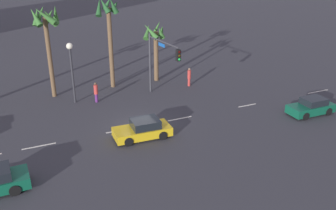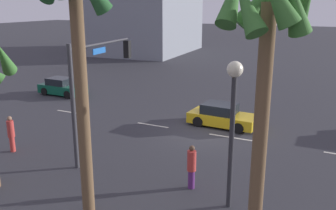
{
  "view_description": "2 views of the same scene",
  "coord_description": "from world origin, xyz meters",
  "px_view_note": "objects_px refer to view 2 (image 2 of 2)",
  "views": [
    {
      "loc": [
        -8.68,
        -24.0,
        12.34
      ],
      "look_at": [
        2.33,
        -0.22,
        1.49
      ],
      "focal_mm": 38.87,
      "sensor_mm": 36.0,
      "label": 1
    },
    {
      "loc": [
        -6.82,
        19.2,
        7.32
      ],
      "look_at": [
        2.67,
        -0.48,
        1.28
      ],
      "focal_mm": 39.69,
      "sensor_mm": 36.0,
      "label": 2
    }
  ],
  "objects_px": {
    "car_4": "(62,87)",
    "streetlamp": "(233,106)",
    "car_0": "(222,116)",
    "palm_tree_2": "(267,35)",
    "pedestrian_1": "(11,133)",
    "traffic_signal": "(96,76)",
    "pedestrian_0": "(192,166)",
    "palm_tree_1": "(79,33)"
  },
  "relations": [
    {
      "from": "car_4",
      "to": "streetlamp",
      "type": "height_order",
      "value": "streetlamp"
    },
    {
      "from": "car_0",
      "to": "palm_tree_2",
      "type": "xyz_separation_m",
      "value": [
        -4.56,
        11.25,
        5.89
      ]
    },
    {
      "from": "car_4",
      "to": "pedestrian_1",
      "type": "height_order",
      "value": "pedestrian_1"
    },
    {
      "from": "palm_tree_2",
      "to": "traffic_signal",
      "type": "bearing_deg",
      "value": -27.36
    },
    {
      "from": "car_4",
      "to": "pedestrian_0",
      "type": "height_order",
      "value": "pedestrian_0"
    },
    {
      "from": "car_4",
      "to": "palm_tree_2",
      "type": "relative_size",
      "value": 0.47
    },
    {
      "from": "car_0",
      "to": "pedestrian_0",
      "type": "relative_size",
      "value": 2.27
    },
    {
      "from": "palm_tree_1",
      "to": "palm_tree_2",
      "type": "relative_size",
      "value": 1.04
    },
    {
      "from": "car_4",
      "to": "traffic_signal",
      "type": "xyz_separation_m",
      "value": [
        -9.97,
        8.63,
        3.25
      ]
    },
    {
      "from": "car_0",
      "to": "streetlamp",
      "type": "relative_size",
      "value": 0.77
    },
    {
      "from": "streetlamp",
      "to": "palm_tree_2",
      "type": "bearing_deg",
      "value": 121.7
    },
    {
      "from": "traffic_signal",
      "to": "car_0",
      "type": "bearing_deg",
      "value": -122.66
    },
    {
      "from": "traffic_signal",
      "to": "streetlamp",
      "type": "distance_m",
      "value": 7.72
    },
    {
      "from": "traffic_signal",
      "to": "pedestrian_0",
      "type": "distance_m",
      "value": 6.5
    },
    {
      "from": "traffic_signal",
      "to": "palm_tree_2",
      "type": "height_order",
      "value": "palm_tree_2"
    },
    {
      "from": "car_0",
      "to": "palm_tree_2",
      "type": "height_order",
      "value": "palm_tree_2"
    },
    {
      "from": "streetlamp",
      "to": "pedestrian_1",
      "type": "distance_m",
      "value": 11.79
    },
    {
      "from": "car_4",
      "to": "traffic_signal",
      "type": "distance_m",
      "value": 13.58
    },
    {
      "from": "traffic_signal",
      "to": "streetlamp",
      "type": "height_order",
      "value": "traffic_signal"
    },
    {
      "from": "pedestrian_0",
      "to": "car_4",
      "type": "bearing_deg",
      "value": -33.06
    },
    {
      "from": "palm_tree_1",
      "to": "traffic_signal",
      "type": "bearing_deg",
      "value": -57.64
    },
    {
      "from": "palm_tree_1",
      "to": "palm_tree_2",
      "type": "xyz_separation_m",
      "value": [
        -5.74,
        -0.31,
        0.13
      ]
    },
    {
      "from": "streetlamp",
      "to": "palm_tree_1",
      "type": "height_order",
      "value": "palm_tree_1"
    },
    {
      "from": "car_0",
      "to": "palm_tree_1",
      "type": "xyz_separation_m",
      "value": [
        1.18,
        11.56,
        5.76
      ]
    },
    {
      "from": "streetlamp",
      "to": "pedestrian_0",
      "type": "bearing_deg",
      "value": -21.86
    },
    {
      "from": "palm_tree_2",
      "to": "pedestrian_1",
      "type": "bearing_deg",
      "value": -11.81
    },
    {
      "from": "pedestrian_1",
      "to": "palm_tree_2",
      "type": "height_order",
      "value": "palm_tree_2"
    },
    {
      "from": "pedestrian_1",
      "to": "palm_tree_1",
      "type": "height_order",
      "value": "palm_tree_1"
    },
    {
      "from": "traffic_signal",
      "to": "pedestrian_0",
      "type": "relative_size",
      "value": 3.05
    },
    {
      "from": "car_0",
      "to": "palm_tree_1",
      "type": "relative_size",
      "value": 0.48
    },
    {
      "from": "pedestrian_0",
      "to": "palm_tree_1",
      "type": "xyz_separation_m",
      "value": [
        2.51,
        3.37,
        5.41
      ]
    },
    {
      "from": "car_4",
      "to": "streetlamp",
      "type": "relative_size",
      "value": 0.73
    },
    {
      "from": "pedestrian_0",
      "to": "pedestrian_1",
      "type": "bearing_deg",
      "value": 2.17
    },
    {
      "from": "pedestrian_1",
      "to": "palm_tree_1",
      "type": "relative_size",
      "value": 0.21
    },
    {
      "from": "pedestrian_1",
      "to": "traffic_signal",
      "type": "bearing_deg",
      "value": -154.99
    },
    {
      "from": "traffic_signal",
      "to": "pedestrian_1",
      "type": "height_order",
      "value": "traffic_signal"
    },
    {
      "from": "car_4",
      "to": "pedestrian_0",
      "type": "distance_m",
      "value": 18.6
    },
    {
      "from": "pedestrian_0",
      "to": "palm_tree_1",
      "type": "height_order",
      "value": "palm_tree_1"
    },
    {
      "from": "streetlamp",
      "to": "palm_tree_1",
      "type": "bearing_deg",
      "value": 31.7
    },
    {
      "from": "car_4",
      "to": "pedestrian_1",
      "type": "distance_m",
      "value": 12.08
    },
    {
      "from": "car_4",
      "to": "pedestrian_1",
      "type": "xyz_separation_m",
      "value": [
        -5.94,
        10.51,
        0.36
      ]
    },
    {
      "from": "traffic_signal",
      "to": "pedestrian_0",
      "type": "bearing_deg",
      "value": 164.87
    }
  ]
}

